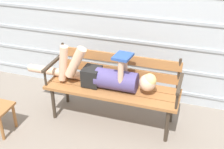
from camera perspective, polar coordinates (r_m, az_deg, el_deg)
ground_plane at (r=3.60m, az=-0.65°, el=-9.88°), size 12.00×12.00×0.00m
house_siding at (r=3.69m, az=3.31°, el=13.74°), size 4.31×0.08×2.58m
park_bench at (r=3.48m, az=0.35°, el=-1.60°), size 1.58×0.49×0.84m
reclining_person at (r=3.39m, az=-1.45°, el=-0.23°), size 1.65×0.27×0.50m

